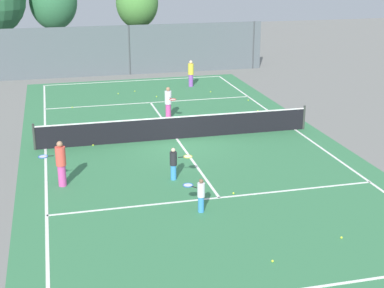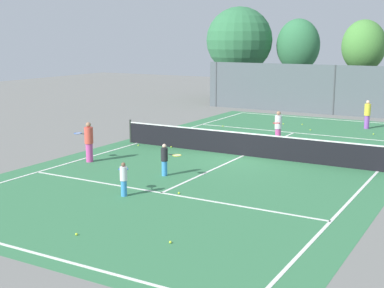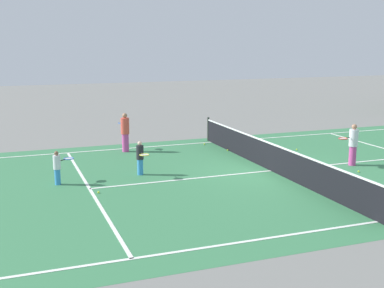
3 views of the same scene
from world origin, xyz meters
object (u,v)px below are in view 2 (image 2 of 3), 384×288
at_px(player_0, 367,114).
at_px(tennis_ball_8, 217,139).
at_px(tennis_ball_10, 171,147).
at_px(tennis_ball_11, 294,147).
at_px(tennis_ball_7, 223,126).
at_px(player_2, 89,141).
at_px(player_4, 278,127).
at_px(tennis_ball_3, 302,124).
at_px(tennis_ball_6, 138,145).
at_px(tennis_ball_4, 283,124).
at_px(tennis_ball_12, 170,242).
at_px(player_3, 124,178).
at_px(tennis_ball_5, 380,153).
at_px(ball_crate, 242,147).
at_px(tennis_ball_13, 310,130).
at_px(tennis_ball_1, 373,134).
at_px(player_1, 165,159).
at_px(tennis_ball_9, 179,193).
at_px(tennis_ball_2, 76,234).

distance_m(player_0, tennis_ball_8, 9.01).
xyz_separation_m(tennis_ball_10, tennis_ball_11, (4.83, 2.84, 0.00)).
bearing_deg(tennis_ball_7, tennis_ball_10, -85.12).
relative_size(player_2, player_4, 1.05).
relative_size(player_2, tennis_ball_3, 24.51).
bearing_deg(tennis_ball_6, player_0, 51.37).
height_order(tennis_ball_4, tennis_ball_12, same).
height_order(player_2, tennis_ball_11, player_2).
relative_size(player_3, tennis_ball_5, 16.62).
xyz_separation_m(ball_crate, tennis_ball_13, (1.01, 6.64, -0.15)).
height_order(tennis_ball_5, tennis_ball_6, same).
height_order(tennis_ball_3, tennis_ball_12, same).
relative_size(player_0, tennis_ball_1, 23.71).
bearing_deg(tennis_ball_13, tennis_ball_1, 6.66).
distance_m(player_4, tennis_ball_13, 4.39).
distance_m(tennis_ball_7, tennis_ball_11, 6.43).
height_order(tennis_ball_5, tennis_ball_10, same).
distance_m(player_1, tennis_ball_9, 2.45).
bearing_deg(player_2, player_1, -5.50).
bearing_deg(tennis_ball_3, player_4, -82.70).
bearing_deg(tennis_ball_8, tennis_ball_9, -70.22).
xyz_separation_m(player_0, tennis_ball_2, (-2.85, -20.29, -0.77)).
bearing_deg(tennis_ball_6, tennis_ball_3, 64.18).
relative_size(player_3, player_4, 0.71).
bearing_deg(player_2, tennis_ball_5, 37.00).
xyz_separation_m(ball_crate, tennis_ball_4, (-0.97, 7.83, -0.15)).
height_order(player_4, tennis_ball_5, player_4).
height_order(player_2, tennis_ball_8, player_2).
relative_size(player_3, tennis_ball_4, 16.62).
distance_m(tennis_ball_1, tennis_ball_8, 8.25).
xyz_separation_m(player_1, tennis_ball_3, (0.64, 13.58, -0.58)).
bearing_deg(tennis_ball_2, player_1, 101.51).
xyz_separation_m(tennis_ball_6, tennis_ball_12, (7.62, -9.41, 0.00)).
distance_m(tennis_ball_1, tennis_ball_9, 14.48).
distance_m(player_4, tennis_ball_5, 4.70).
distance_m(player_0, player_1, 14.71).
height_order(tennis_ball_1, tennis_ball_3, same).
distance_m(player_1, tennis_ball_13, 12.12).
height_order(tennis_ball_4, tennis_ball_5, same).
height_order(tennis_ball_5, tennis_ball_7, same).
xyz_separation_m(player_3, tennis_ball_12, (3.41, -2.68, -0.54)).
relative_size(tennis_ball_1, tennis_ball_5, 1.00).
bearing_deg(ball_crate, player_2, -131.94).
bearing_deg(tennis_ball_7, player_4, -34.98).
bearing_deg(player_1, player_0, 73.79).
distance_m(tennis_ball_2, tennis_ball_10, 11.22).
xyz_separation_m(ball_crate, tennis_ball_3, (0.03, 8.22, -0.15)).
bearing_deg(player_1, ball_crate, 83.55).
xyz_separation_m(player_1, player_2, (-3.87, 0.37, 0.22)).
bearing_deg(player_3, tennis_ball_9, 35.68).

